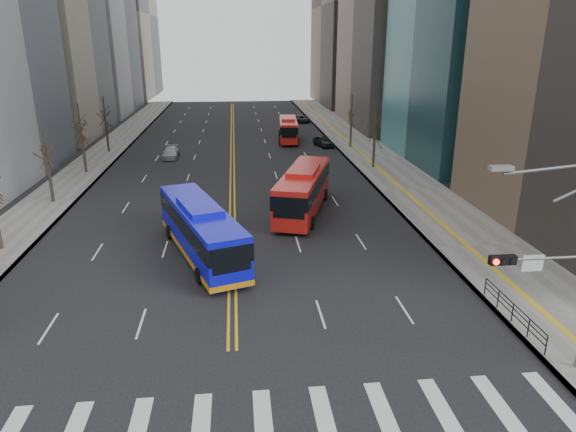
# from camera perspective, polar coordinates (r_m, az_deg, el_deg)

# --- Properties ---
(ground) EXTENTS (220.00, 220.00, 0.00)m
(ground) POSITION_cam_1_polar(r_m,az_deg,el_deg) (21.10, -6.20, -22.22)
(ground) COLOR black
(sidewalk_right) EXTENTS (7.00, 130.00, 0.15)m
(sidewalk_right) POSITION_cam_1_polar(r_m,az_deg,el_deg) (64.73, 9.57, 6.39)
(sidewalk_right) COLOR gray
(sidewalk_right) RESTS_ON ground
(sidewalk_left) EXTENTS (5.00, 130.00, 0.15)m
(sidewalk_left) POSITION_cam_1_polar(r_m,az_deg,el_deg) (64.72, -21.03, 5.39)
(sidewalk_left) COLOR gray
(sidewalk_left) RESTS_ON ground
(crosswalk) EXTENTS (26.70, 4.00, 0.01)m
(crosswalk) POSITION_cam_1_polar(r_m,az_deg,el_deg) (21.10, -6.20, -22.21)
(crosswalk) COLOR silver
(crosswalk) RESTS_ON ground
(centerline) EXTENTS (0.55, 100.00, 0.01)m
(centerline) POSITION_cam_1_polar(r_m,az_deg,el_deg) (72.25, -6.20, 7.78)
(centerline) COLOR gold
(centerline) RESTS_ON ground
(signal_mast) EXTENTS (5.37, 0.37, 9.39)m
(signal_mast) POSITION_cam_1_polar(r_m,az_deg,el_deg) (24.04, 28.39, -5.46)
(signal_mast) COLOR slate
(signal_mast) RESTS_ON ground
(pedestrian_railing) EXTENTS (0.06, 6.06, 1.02)m
(pedestrian_railing) POSITION_cam_1_polar(r_m,az_deg,el_deg) (29.00, 23.71, -9.51)
(pedestrian_railing) COLOR black
(pedestrian_railing) RESTS_ON sidewalk_right
(street_trees) EXTENTS (35.20, 47.20, 7.60)m
(street_trees) POSITION_cam_1_polar(r_m,az_deg,el_deg) (51.83, -14.44, 8.37)
(street_trees) COLOR #2C221B
(street_trees) RESTS_ON ground
(blue_bus) EXTENTS (6.68, 12.97, 3.70)m
(blue_bus) POSITION_cam_1_polar(r_m,az_deg,el_deg) (34.75, -9.65, -1.38)
(blue_bus) COLOR #0E0FD8
(blue_bus) RESTS_ON ground
(red_bus_near) EXTENTS (6.35, 12.49, 3.84)m
(red_bus_near) POSITION_cam_1_polar(r_m,az_deg,el_deg) (43.04, 1.70, 3.13)
(red_bus_near) COLOR red
(red_bus_near) RESTS_ON ground
(red_bus_far) EXTENTS (3.29, 10.69, 3.36)m
(red_bus_far) POSITION_cam_1_polar(r_m,az_deg,el_deg) (75.19, 0.03, 9.77)
(red_bus_far) COLOR red
(red_bus_far) RESTS_ON ground
(car_dark_mid) EXTENTS (2.78, 4.66, 1.49)m
(car_dark_mid) POSITION_cam_1_polar(r_m,az_deg,el_deg) (71.27, 3.98, 8.30)
(car_dark_mid) COLOR black
(car_dark_mid) RESTS_ON ground
(car_silver) EXTENTS (1.87, 4.54, 1.32)m
(car_silver) POSITION_cam_1_polar(r_m,az_deg,el_deg) (65.75, -12.92, 6.89)
(car_silver) COLOR #AAABB0
(car_silver) RESTS_ON ground
(car_dark_far) EXTENTS (3.22, 4.65, 1.18)m
(car_dark_far) POSITION_cam_1_polar(r_m,az_deg,el_deg) (92.87, 1.51, 10.73)
(car_dark_far) COLOR black
(car_dark_far) RESTS_ON ground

